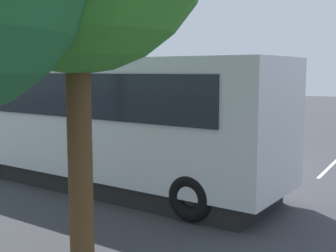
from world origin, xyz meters
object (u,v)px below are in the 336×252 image
at_px(spectator_far_left, 208,137).
at_px(spectator_centre, 138,132).
at_px(parked_motorcycle_silver, 168,158).
at_px(spectator_right, 104,129).
at_px(stunt_motorcycle, 163,131).
at_px(spectator_left, 171,133).
at_px(tour_bus, 104,123).
at_px(traffic_cone, 219,141).

xyz_separation_m(spectator_far_left, spectator_centre, (2.51, 0.01, -0.04)).
bearing_deg(spectator_centre, parked_motorcycle_silver, 153.02).
xyz_separation_m(spectator_right, parked_motorcycle_silver, (-3.00, 0.74, -0.55)).
relative_size(spectator_centre, stunt_motorcycle, 0.83).
distance_m(spectator_far_left, spectator_right, 3.85).
bearing_deg(spectator_centre, stunt_motorcycle, -71.52).
bearing_deg(stunt_motorcycle, spectator_right, 85.13).
relative_size(spectator_right, stunt_motorcycle, 0.85).
bearing_deg(spectator_far_left, stunt_motorcycle, -41.60).
distance_m(spectator_centre, stunt_motorcycle, 3.37).
xyz_separation_m(parked_motorcycle_silver, stunt_motorcycle, (2.72, -4.02, 0.13)).
height_order(spectator_far_left, spectator_left, spectator_left).
bearing_deg(parked_motorcycle_silver, tour_bus, 68.13).
distance_m(spectator_centre, parked_motorcycle_silver, 1.93).
xyz_separation_m(spectator_centre, traffic_cone, (-1.09, -3.80, -0.71)).
relative_size(spectator_far_left, spectator_left, 0.98).
bearing_deg(spectator_far_left, traffic_cone, -69.49).
height_order(spectator_centre, spectator_right, spectator_right).
height_order(spectator_right, parked_motorcycle_silver, spectator_right).
xyz_separation_m(tour_bus, stunt_motorcycle, (1.96, -5.92, -1.03)).
relative_size(tour_bus, stunt_motorcycle, 4.71).
height_order(tour_bus, parked_motorcycle_silver, tour_bus).
distance_m(spectator_far_left, parked_motorcycle_silver, 1.33).
bearing_deg(spectator_far_left, tour_bus, 59.61).
height_order(spectator_far_left, spectator_centre, spectator_far_left).
relative_size(tour_bus, traffic_cone, 15.34).
bearing_deg(spectator_right, spectator_left, -177.33).
bearing_deg(parked_motorcycle_silver, spectator_left, -64.91).
bearing_deg(stunt_motorcycle, spectator_far_left, 138.40).
relative_size(spectator_far_left, stunt_motorcycle, 0.85).
xyz_separation_m(spectator_left, traffic_cone, (0.17, -3.79, -0.77)).
bearing_deg(spectator_left, spectator_centre, 0.73).
xyz_separation_m(tour_bus, spectator_right, (2.23, -2.64, -0.61)).
bearing_deg(spectator_right, stunt_motorcycle, -94.87).
bearing_deg(spectator_centre, spectator_right, 4.49).
bearing_deg(spectator_far_left, spectator_right, 1.65).
relative_size(spectator_centre, traffic_cone, 2.71).
height_order(spectator_left, traffic_cone, spectator_left).
relative_size(spectator_left, traffic_cone, 2.84).
xyz_separation_m(tour_bus, spectator_left, (-0.36, -2.76, -0.57)).
xyz_separation_m(spectator_centre, spectator_right, (1.34, 0.11, 0.02)).
xyz_separation_m(spectator_centre, stunt_motorcycle, (1.06, -3.17, -0.40)).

